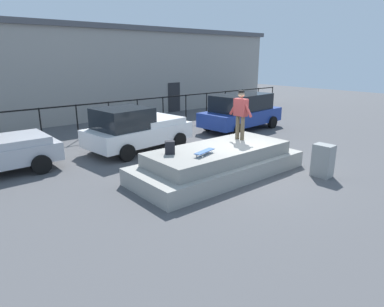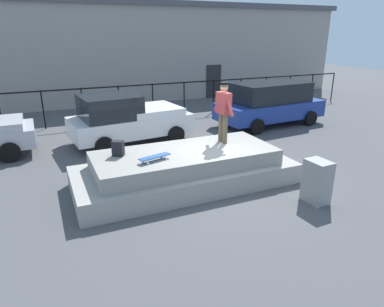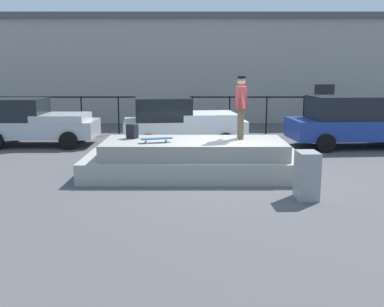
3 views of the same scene
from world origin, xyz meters
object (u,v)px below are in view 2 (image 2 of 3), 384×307
skateboarder (223,108)px  car_blue_hatchback_far (270,103)px  skateboard (155,157)px  utility_box (317,182)px  backpack (118,148)px  car_white_pickup_mid (127,118)px

skateboarder → car_blue_hatchback_far: size_ratio=0.34×
skateboard → utility_box: size_ratio=0.80×
backpack → car_blue_hatchback_far: car_blue_hatchback_far is taller
backpack → skateboarder: bearing=-150.9°
skateboard → backpack: 1.03m
backpack → car_blue_hatchback_far: size_ratio=0.08×
car_white_pickup_mid → utility_box: 7.24m
skateboard → car_white_pickup_mid: bearing=84.1°
skateboarder → skateboard: size_ratio=2.00×
car_white_pickup_mid → car_blue_hatchback_far: 6.36m
skateboard → backpack: bearing=134.6°
skateboarder → backpack: bearing=178.4°
skateboard → car_white_pickup_mid: car_white_pickup_mid is taller
skateboard → utility_box: 3.93m
utility_box → backpack: bearing=145.4°
skateboard → backpack: size_ratio=2.15×
skateboarder → car_blue_hatchback_far: 6.26m
backpack → car_blue_hatchback_far: (7.57, 4.02, -0.17)m
car_blue_hatchback_far → utility_box: 7.46m
backpack → car_white_pickup_mid: bearing=-76.1°
car_white_pickup_mid → skateboard: bearing=-95.9°
skateboarder → skateboard: skateboarder is taller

